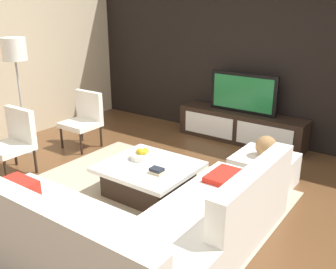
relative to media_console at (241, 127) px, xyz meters
name	(u,v)px	position (x,y,z in m)	size (l,w,h in m)	color
ground_plane	(151,199)	(0.00, -2.40, -0.25)	(14.00, 14.00, 0.00)	brown
feature_wall_back	(254,54)	(0.00, 0.30, 1.15)	(6.40, 0.12, 2.80)	black
area_rug	(144,197)	(-0.10, -2.40, -0.24)	(3.03, 2.39, 0.01)	tan
media_console	(241,127)	(0.00, 0.00, 0.00)	(2.11, 0.45, 0.50)	black
television	(243,93)	(0.00, 0.00, 0.57)	(1.12, 0.06, 0.64)	black
sectional_couch	(134,228)	(0.51, -3.28, 0.03)	(2.39, 2.34, 0.80)	white
coffee_table	(149,179)	(-0.10, -2.30, -0.05)	(1.06, 0.97, 0.38)	black
accent_chair_near	(14,138)	(-1.94, -2.84, 0.24)	(0.54, 0.51, 0.87)	black
floor_lamp	(15,56)	(-2.50, -2.31, 1.21)	(0.35, 0.35, 1.71)	#A5A5AA
ottoman	(264,171)	(0.93, -1.29, -0.05)	(0.70, 0.70, 0.40)	white
fruit_bowl	(142,155)	(-0.28, -2.20, 0.18)	(0.28, 0.28, 0.13)	silver
accent_chair_far	(84,116)	(-1.93, -1.61, 0.24)	(0.53, 0.50, 0.87)	black
decorative_ball	(266,146)	(0.93, -1.29, 0.28)	(0.26, 0.26, 0.26)	#997247
book_stack	(157,171)	(0.12, -2.42, 0.16)	(0.16, 0.13, 0.06)	#CCB78C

